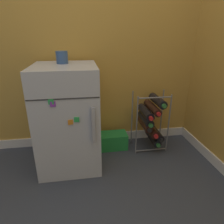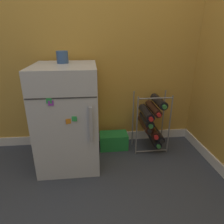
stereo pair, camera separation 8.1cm
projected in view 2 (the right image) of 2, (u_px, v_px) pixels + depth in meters
ground_plane at (114, 182)px, 1.55m from camera, size 14.00×14.00×0.00m
wall_back at (105, 13)px, 1.74m from camera, size 6.77×0.07×2.50m
mini_fridge at (68, 116)px, 1.68m from camera, size 0.49×0.57×0.85m
wine_rack at (151, 121)px, 1.90m from camera, size 0.32×0.33×0.57m
soda_box at (114, 141)px, 2.00m from camera, size 0.27×0.17×0.15m
fridge_top_cup at (62, 57)px, 1.58m from camera, size 0.09×0.09×0.10m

